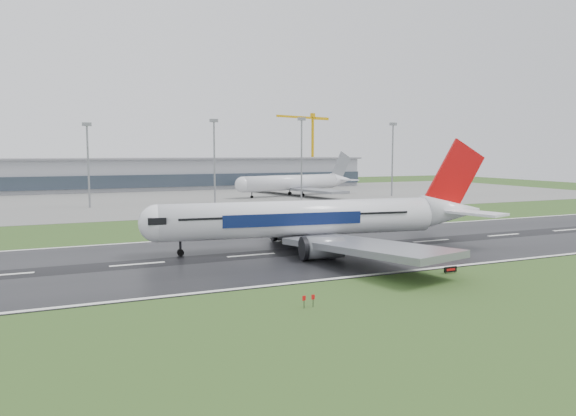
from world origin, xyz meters
name	(u,v)px	position (x,y,z in m)	size (l,w,h in m)	color
ground	(251,256)	(0.00, 0.00, 0.00)	(520.00, 520.00, 0.00)	#29471A
runway	(251,255)	(0.00, 0.00, 0.05)	(400.00, 45.00, 0.10)	black
apron	(148,199)	(0.00, 125.00, 0.04)	(400.00, 130.00, 0.08)	slate
terminal	(130,175)	(0.00, 185.00, 7.50)	(240.00, 36.00, 15.00)	gray
main_airliner	(324,196)	(15.22, 0.93, 10.28)	(68.95, 65.67, 20.36)	white
parked_airliner	(295,174)	(60.88, 118.55, 9.16)	(61.96, 57.69, 18.16)	silver
tower_crane	(313,148)	(108.21, 200.00, 21.01)	(42.37, 2.31, 42.02)	#D19709
runway_sign	(450,270)	(23.77, -25.35, 0.52)	(2.30, 0.26, 1.04)	black
floodmast_2	(88,167)	(-22.89, 100.00, 13.63)	(0.64, 0.64, 27.26)	gray
floodmast_3	(214,163)	(20.42, 100.00, 14.74)	(0.64, 0.64, 29.48)	gray
floodmast_4	(302,160)	(55.45, 100.00, 15.45)	(0.64, 0.64, 30.89)	gray
floodmast_5	(392,161)	(97.62, 100.00, 14.90)	(0.64, 0.64, 29.80)	gray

